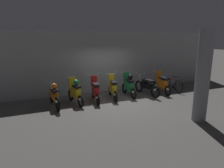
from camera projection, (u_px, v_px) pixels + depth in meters
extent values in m
plane|color=#565451|center=(118.00, 102.00, 9.23)|extent=(80.00, 80.00, 0.00)
cube|color=#9EA0A3|center=(102.00, 62.00, 10.80)|extent=(16.00, 0.30, 3.22)
torus|color=black|center=(51.00, 96.00, 9.10)|extent=(0.14, 0.65, 0.65)
torus|color=black|center=(58.00, 104.00, 7.97)|extent=(0.14, 0.65, 0.65)
cube|color=orange|center=(54.00, 95.00, 8.49)|extent=(0.28, 0.85, 0.28)
ellipsoid|color=orange|center=(53.00, 90.00, 8.57)|extent=(0.29, 0.46, 0.22)
cube|color=black|center=(55.00, 90.00, 8.27)|extent=(0.28, 0.54, 0.10)
cylinder|color=#B7BABF|center=(51.00, 82.00, 8.85)|extent=(0.56, 0.08, 0.04)
sphere|color=#B7BABF|center=(45.00, 80.00, 8.71)|extent=(0.07, 0.07, 0.07)
sphere|color=#B7BABF|center=(57.00, 79.00, 8.94)|extent=(0.07, 0.07, 0.07)
cylinder|color=#B7BABF|center=(51.00, 89.00, 8.98)|extent=(0.07, 0.16, 0.65)
sphere|color=silver|center=(51.00, 85.00, 8.93)|extent=(0.12, 0.12, 0.12)
cube|color=white|center=(57.00, 101.00, 7.97)|extent=(0.16, 0.02, 0.10)
sphere|color=orange|center=(54.00, 86.00, 8.23)|extent=(0.24, 0.24, 0.24)
torus|color=black|center=(71.00, 95.00, 9.43)|extent=(0.18, 0.54, 0.53)
torus|color=black|center=(81.00, 101.00, 8.49)|extent=(0.18, 0.54, 0.53)
cube|color=gold|center=(75.00, 92.00, 8.90)|extent=(0.34, 0.76, 0.44)
cube|color=gold|center=(72.00, 82.00, 9.09)|extent=(0.30, 0.17, 0.48)
cube|color=black|center=(76.00, 86.00, 8.69)|extent=(0.32, 0.55, 0.10)
cylinder|color=#B7BABF|center=(71.00, 77.00, 9.15)|extent=(0.56, 0.13, 0.04)
sphere|color=#B7BABF|center=(65.00, 75.00, 8.99)|extent=(0.07, 0.07, 0.07)
sphere|color=#B7BABF|center=(76.00, 74.00, 9.26)|extent=(0.07, 0.07, 0.07)
cylinder|color=#B7BABF|center=(71.00, 87.00, 9.30)|extent=(0.08, 0.16, 0.85)
sphere|color=silver|center=(70.00, 80.00, 9.22)|extent=(0.12, 0.12, 0.12)
cube|color=white|center=(80.00, 99.00, 8.48)|extent=(0.16, 0.04, 0.10)
sphere|color=#197238|center=(76.00, 82.00, 8.65)|extent=(0.24, 0.24, 0.24)
torus|color=black|center=(93.00, 93.00, 9.79)|extent=(0.15, 0.54, 0.53)
torus|color=black|center=(98.00, 100.00, 8.71)|extent=(0.15, 0.54, 0.53)
cube|color=red|center=(95.00, 91.00, 9.19)|extent=(0.31, 0.76, 0.44)
cube|color=red|center=(94.00, 81.00, 9.42)|extent=(0.29, 0.15, 0.48)
cube|color=black|center=(96.00, 85.00, 8.97)|extent=(0.30, 0.55, 0.10)
cylinder|color=#B7BABF|center=(93.00, 75.00, 9.50)|extent=(0.56, 0.10, 0.04)
sphere|color=#B7BABF|center=(88.00, 74.00, 9.41)|extent=(0.07, 0.07, 0.07)
sphere|color=#B7BABF|center=(98.00, 73.00, 9.55)|extent=(0.07, 0.07, 0.07)
cylinder|color=#B7BABF|center=(93.00, 85.00, 9.65)|extent=(0.07, 0.15, 0.85)
sphere|color=silver|center=(93.00, 78.00, 9.58)|extent=(0.12, 0.12, 0.12)
cube|color=white|center=(98.00, 97.00, 8.71)|extent=(0.16, 0.03, 0.10)
torus|color=black|center=(110.00, 90.00, 10.26)|extent=(0.18, 0.54, 0.53)
torus|color=black|center=(116.00, 97.00, 9.16)|extent=(0.18, 0.54, 0.53)
cube|color=gold|center=(113.00, 88.00, 9.65)|extent=(0.35, 0.76, 0.44)
cube|color=gold|center=(111.00, 79.00, 9.88)|extent=(0.30, 0.17, 0.48)
cube|color=black|center=(114.00, 82.00, 9.42)|extent=(0.33, 0.55, 0.10)
cylinder|color=#B7BABF|center=(111.00, 74.00, 9.96)|extent=(0.56, 0.13, 0.04)
sphere|color=#B7BABF|center=(106.00, 72.00, 9.89)|extent=(0.07, 0.07, 0.07)
sphere|color=#B7BABF|center=(116.00, 72.00, 10.00)|extent=(0.07, 0.07, 0.07)
cylinder|color=#B7BABF|center=(110.00, 83.00, 10.12)|extent=(0.08, 0.16, 0.85)
sphere|color=silver|center=(110.00, 76.00, 10.04)|extent=(0.12, 0.12, 0.12)
cube|color=white|center=(115.00, 94.00, 9.16)|extent=(0.16, 0.04, 0.10)
torus|color=black|center=(124.00, 88.00, 10.67)|extent=(0.12, 0.53, 0.53)
torus|color=black|center=(134.00, 94.00, 9.62)|extent=(0.12, 0.53, 0.53)
cube|color=#197238|center=(129.00, 86.00, 10.08)|extent=(0.26, 0.75, 0.44)
cube|color=#197238|center=(126.00, 77.00, 10.31)|extent=(0.29, 0.14, 0.48)
cube|color=black|center=(130.00, 80.00, 9.86)|extent=(0.27, 0.53, 0.10)
cylinder|color=#B7BABF|center=(125.00, 72.00, 10.38)|extent=(0.56, 0.07, 0.04)
cylinder|color=#B7BABF|center=(125.00, 81.00, 10.53)|extent=(0.06, 0.15, 0.85)
sphere|color=silver|center=(125.00, 75.00, 10.46)|extent=(0.12, 0.12, 0.12)
cube|color=white|center=(134.00, 92.00, 9.62)|extent=(0.16, 0.02, 0.10)
sphere|color=black|center=(130.00, 77.00, 9.82)|extent=(0.24, 0.24, 0.24)
torus|color=black|center=(139.00, 86.00, 10.84)|extent=(0.17, 0.66, 0.65)
torus|color=black|center=(155.00, 92.00, 9.74)|extent=(0.17, 0.66, 0.65)
cube|color=black|center=(147.00, 85.00, 10.25)|extent=(0.32, 0.85, 0.28)
ellipsoid|color=black|center=(145.00, 81.00, 10.33)|extent=(0.31, 0.47, 0.22)
cube|color=black|center=(149.00, 81.00, 10.03)|extent=(0.30, 0.55, 0.10)
cylinder|color=#B7BABF|center=(141.00, 74.00, 10.59)|extent=(0.56, 0.10, 0.04)
sphere|color=#B7BABF|center=(137.00, 73.00, 10.44)|extent=(0.07, 0.07, 0.07)
sphere|color=#B7BABF|center=(144.00, 72.00, 10.70)|extent=(0.07, 0.07, 0.07)
cylinder|color=#B7BABF|center=(140.00, 81.00, 10.72)|extent=(0.07, 0.16, 0.65)
sphere|color=silver|center=(140.00, 77.00, 10.67)|extent=(0.12, 0.12, 0.12)
cube|color=white|center=(155.00, 90.00, 9.74)|extent=(0.16, 0.03, 0.10)
torus|color=black|center=(156.00, 86.00, 11.16)|extent=(0.13, 0.53, 0.53)
torus|color=black|center=(168.00, 91.00, 10.11)|extent=(0.13, 0.53, 0.53)
cube|color=orange|center=(162.00, 84.00, 10.57)|extent=(0.27, 0.75, 0.44)
cube|color=orange|center=(159.00, 75.00, 10.80)|extent=(0.29, 0.14, 0.48)
cube|color=black|center=(164.00, 78.00, 10.35)|extent=(0.27, 0.54, 0.10)
cylinder|color=#B7BABF|center=(158.00, 71.00, 10.88)|extent=(0.56, 0.07, 0.04)
sphere|color=#B7BABF|center=(154.00, 69.00, 10.77)|extent=(0.07, 0.07, 0.07)
sphere|color=#B7BABF|center=(162.00, 69.00, 10.94)|extent=(0.07, 0.07, 0.07)
cylinder|color=#B7BABF|center=(157.00, 79.00, 11.03)|extent=(0.07, 0.15, 0.85)
sphere|color=silver|center=(157.00, 73.00, 10.95)|extent=(0.12, 0.12, 0.12)
cube|color=white|center=(168.00, 89.00, 10.10)|extent=(0.16, 0.02, 0.10)
torus|color=black|center=(167.00, 83.00, 11.69)|extent=(0.05, 0.68, 0.68)
torus|color=black|center=(179.00, 87.00, 10.74)|extent=(0.05, 0.68, 0.68)
cylinder|color=#B21E1E|center=(173.00, 79.00, 11.15)|extent=(0.04, 0.68, 0.04)
cylinder|color=#B21E1E|center=(175.00, 78.00, 10.94)|extent=(0.03, 0.03, 0.22)
cube|color=black|center=(176.00, 76.00, 10.91)|extent=(0.10, 0.22, 0.05)
cylinder|color=#B7BABF|center=(168.00, 75.00, 11.47)|extent=(0.50, 0.03, 0.03)
cylinder|color=black|center=(173.00, 87.00, 11.20)|extent=(0.12, 0.10, 0.10)
cylinder|color=gray|center=(203.00, 77.00, 6.85)|extent=(0.48, 0.48, 3.22)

